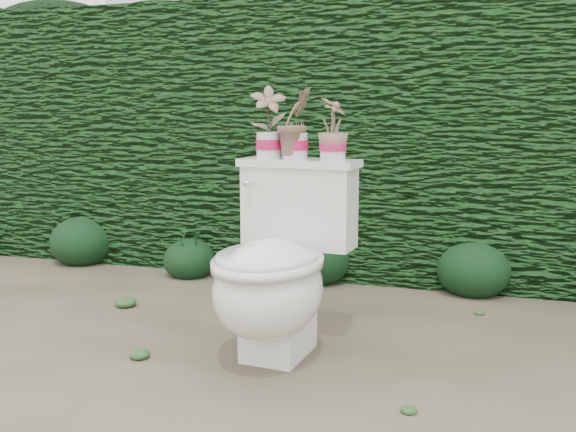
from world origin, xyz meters
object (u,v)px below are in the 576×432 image
(potted_plant_center, at_px, (295,125))
(potted_plant_left, at_px, (269,124))
(toilet, at_px, (277,270))
(potted_plant_right, at_px, (333,131))

(potted_plant_center, bearing_deg, potted_plant_left, 119.92)
(toilet, distance_m, potted_plant_center, 0.61)
(potted_plant_left, distance_m, potted_plant_right, 0.29)
(potted_plant_left, bearing_deg, toilet, -88.62)
(potted_plant_center, relative_size, potted_plant_right, 1.18)
(potted_plant_left, bearing_deg, potted_plant_right, -28.67)
(potted_plant_left, relative_size, potted_plant_center, 1.04)
(potted_plant_center, height_order, potted_plant_right, potted_plant_center)
(potted_plant_center, xyz_separation_m, potted_plant_right, (0.17, -0.02, -0.02))
(toilet, height_order, potted_plant_center, potted_plant_center)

